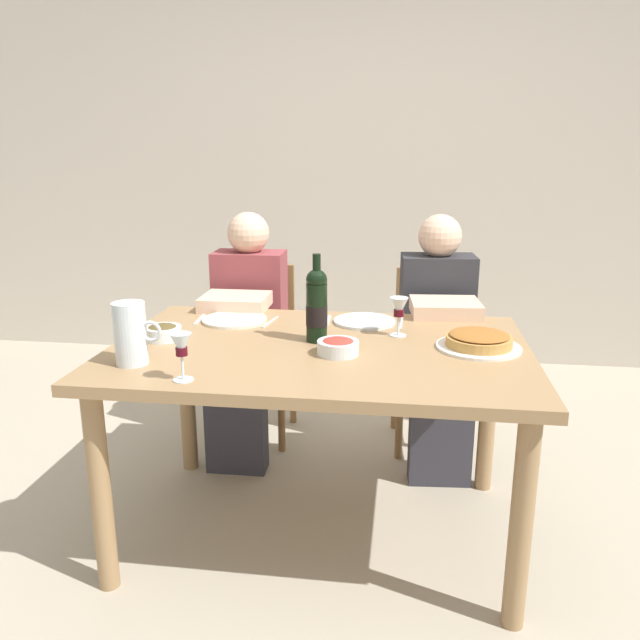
{
  "coord_description": "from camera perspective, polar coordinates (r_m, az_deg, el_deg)",
  "views": [
    {
      "loc": [
        0.3,
        -2.15,
        1.45
      ],
      "look_at": [
        -0.01,
        0.06,
        0.84
      ],
      "focal_mm": 35.33,
      "sensor_mm": 36.0,
      "label": 1
    }
  ],
  "objects": [
    {
      "name": "ground_plane",
      "position": [
        2.61,
        -0.03,
        -18.46
      ],
      "size": [
        8.0,
        8.0,
        0.0
      ],
      "primitive_type": "plane",
      "color": "#B2A893"
    },
    {
      "name": "back_wall",
      "position": [
        4.38,
        4.08,
        14.6
      ],
      "size": [
        8.0,
        0.1,
        2.8
      ],
      "primitive_type": "cube",
      "color": "beige",
      "rests_on": "ground"
    },
    {
      "name": "dining_table",
      "position": [
        2.31,
        -0.03,
        -4.53
      ],
      "size": [
        1.5,
        1.0,
        0.76
      ],
      "color": "#9E7A51",
      "rests_on": "ground"
    },
    {
      "name": "wine_bottle",
      "position": [
        2.29,
        -0.3,
        1.35
      ],
      "size": [
        0.08,
        0.08,
        0.33
      ],
      "color": "black",
      "rests_on": "dining_table"
    },
    {
      "name": "water_pitcher",
      "position": [
        2.15,
        -16.76,
        -1.5
      ],
      "size": [
        0.16,
        0.11,
        0.21
      ],
      "color": "silver",
      "rests_on": "dining_table"
    },
    {
      "name": "baked_tart",
      "position": [
        2.31,
        14.19,
        -1.86
      ],
      "size": [
        0.3,
        0.3,
        0.06
      ],
      "color": "white",
      "rests_on": "dining_table"
    },
    {
      "name": "salad_bowl",
      "position": [
        2.18,
        1.64,
        -2.37
      ],
      "size": [
        0.15,
        0.15,
        0.06
      ],
      "color": "silver",
      "rests_on": "dining_table"
    },
    {
      "name": "olive_bowl",
      "position": [
        2.42,
        -14.03,
        -0.99
      ],
      "size": [
        0.14,
        0.14,
        0.06
      ],
      "color": "silver",
      "rests_on": "dining_table"
    },
    {
      "name": "wine_glass_left_diner",
      "position": [
        1.95,
        -12.45,
        -2.43
      ],
      "size": [
        0.07,
        0.07,
        0.15
      ],
      "color": "silver",
      "rests_on": "dining_table"
    },
    {
      "name": "wine_glass_right_diner",
      "position": [
        2.39,
        7.15,
        0.99
      ],
      "size": [
        0.07,
        0.07,
        0.15
      ],
      "color": "silver",
      "rests_on": "dining_table"
    },
    {
      "name": "dinner_plate_left_setting",
      "position": [
        2.62,
        -7.73,
        0.02
      ],
      "size": [
        0.27,
        0.27,
        0.01
      ],
      "primitive_type": "cylinder",
      "color": "silver",
      "rests_on": "dining_table"
    },
    {
      "name": "dinner_plate_right_setting",
      "position": [
        2.58,
        4.05,
        -0.11
      ],
      "size": [
        0.25,
        0.25,
        0.01
      ],
      "primitive_type": "cylinder",
      "color": "silver",
      "rests_on": "dining_table"
    },
    {
      "name": "fork_left_setting",
      "position": [
        2.66,
        -10.84,
        0.07
      ],
      "size": [
        0.03,
        0.16,
        0.0
      ],
      "primitive_type": "cube",
      "rotation": [
        0.0,
        0.0,
        1.64
      ],
      "color": "silver",
      "rests_on": "dining_table"
    },
    {
      "name": "knife_left_setting",
      "position": [
        2.58,
        -4.52,
        -0.17
      ],
      "size": [
        0.03,
        0.18,
        0.0
      ],
      "primitive_type": "cube",
      "rotation": [
        0.0,
        0.0,
        1.43
      ],
      "color": "silver",
      "rests_on": "dining_table"
    },
    {
      "name": "knife_right_setting",
      "position": [
        2.58,
        7.38,
        -0.31
      ],
      "size": [
        0.02,
        0.18,
        0.0
      ],
      "primitive_type": "cube",
      "rotation": [
        0.0,
        0.0,
        1.54
      ],
      "color": "silver",
      "rests_on": "dining_table"
    },
    {
      "name": "spoon_right_setting",
      "position": [
        2.59,
        0.74,
        -0.07
      ],
      "size": [
        0.02,
        0.16,
        0.0
      ],
      "primitive_type": "cube",
      "rotation": [
        0.0,
        0.0,
        1.61
      ],
      "color": "silver",
      "rests_on": "dining_table"
    },
    {
      "name": "chair_left",
      "position": [
        3.28,
        -5.72,
        -1.71
      ],
      "size": [
        0.4,
        0.4,
        0.87
      ],
      "rotation": [
        0.0,
        0.0,
        3.15
      ],
      "color": "olive",
      "rests_on": "ground"
    },
    {
      "name": "diner_left",
      "position": [
        3.02,
        -6.77,
        -0.84
      ],
      "size": [
        0.34,
        0.5,
        1.16
      ],
      "rotation": [
        0.0,
        0.0,
        3.15
      ],
      "color": "#8E3D42",
      "rests_on": "ground"
    },
    {
      "name": "chair_right",
      "position": [
        3.21,
        10.1,
        -2.24
      ],
      "size": [
        0.43,
        0.43,
        0.87
      ],
      "rotation": [
        0.0,
        0.0,
        3.22
      ],
      "color": "olive",
      "rests_on": "ground"
    },
    {
      "name": "diner_right",
      "position": [
        2.95,
        10.67,
        -1.4
      ],
      "size": [
        0.36,
        0.52,
        1.16
      ],
      "rotation": [
        0.0,
        0.0,
        3.22
      ],
      "color": "#2D2D33",
      "rests_on": "ground"
    }
  ]
}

